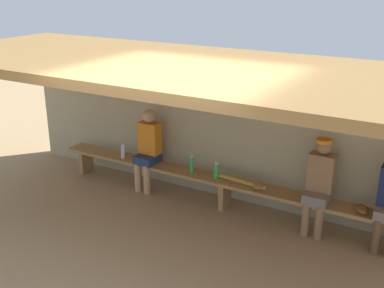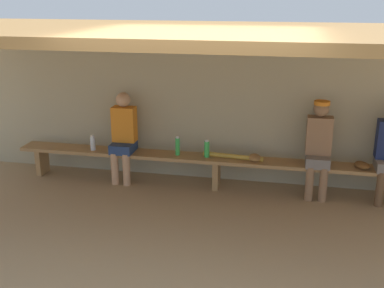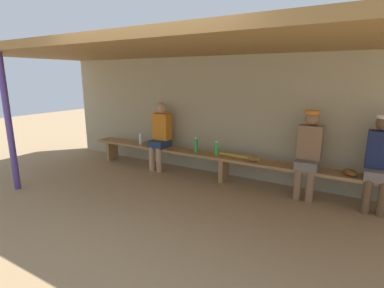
{
  "view_description": "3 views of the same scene",
  "coord_description": "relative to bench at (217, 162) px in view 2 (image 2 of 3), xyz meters",
  "views": [
    {
      "loc": [
        2.82,
        -4.32,
        3.38
      ],
      "look_at": [
        -0.42,
        1.29,
        1.04
      ],
      "focal_mm": 44.61,
      "sensor_mm": 36.0,
      "label": 1
    },
    {
      "loc": [
        0.96,
        -4.76,
        2.72
      ],
      "look_at": [
        -0.28,
        1.15,
        0.77
      ],
      "focal_mm": 44.27,
      "sensor_mm": 36.0,
      "label": 2
    },
    {
      "loc": [
        2.04,
        -3.03,
        1.84
      ],
      "look_at": [
        -0.41,
        1.13,
        0.71
      ],
      "focal_mm": 27.32,
      "sensor_mm": 36.0,
      "label": 3
    }
  ],
  "objects": [
    {
      "name": "player_with_sunglasses",
      "position": [
        -1.39,
        0.0,
        0.34
      ],
      "size": [
        0.34,
        0.42,
        1.34
      ],
      "color": "navy",
      "rests_on": "ground"
    },
    {
      "name": "water_bottle_clear",
      "position": [
        -1.86,
        -0.05,
        0.18
      ],
      "size": [
        0.08,
        0.08,
        0.23
      ],
      "color": "silver",
      "rests_on": "bench"
    },
    {
      "name": "player_leftmost",
      "position": [
        1.39,
        0.0,
        0.36
      ],
      "size": [
        0.34,
        0.42,
        1.34
      ],
      "color": "slate",
      "rests_on": "ground"
    },
    {
      "name": "water_bottle_orange",
      "position": [
        -0.14,
        -0.0,
        0.19
      ],
      "size": [
        0.07,
        0.07,
        0.25
      ],
      "color": "green",
      "rests_on": "bench"
    },
    {
      "name": "baseball_glove_worn",
      "position": [
        1.97,
        -0.03,
        0.12
      ],
      "size": [
        0.27,
        0.29,
        0.09
      ],
      "primitive_type": "ellipsoid",
      "rotation": [
        0.0,
        0.0,
        5.28
      ],
      "color": "brown",
      "rests_on": "bench"
    },
    {
      "name": "ground_plane",
      "position": [
        0.0,
        -1.55,
        -0.39
      ],
      "size": [
        24.0,
        24.0,
        0.0
      ],
      "primitive_type": "plane",
      "color": "#9E7F59"
    },
    {
      "name": "baseball_bat",
      "position": [
        0.23,
        -0.0,
        0.11
      ],
      "size": [
        0.87,
        0.16,
        0.07
      ],
      "primitive_type": "cylinder",
      "rotation": [
        0.0,
        1.57,
        -0.11
      ],
      "color": "#B28C33",
      "rests_on": "bench"
    },
    {
      "name": "back_wall",
      "position": [
        0.0,
        0.45,
        0.71
      ],
      "size": [
        8.0,
        0.2,
        2.2
      ],
      "primitive_type": "cube",
      "color": "tan",
      "rests_on": "ground"
    },
    {
      "name": "baseball_glove_dark_brown",
      "position": [
        0.54,
        -0.02,
        0.12
      ],
      "size": [
        0.21,
        0.27,
        0.09
      ],
      "primitive_type": "ellipsoid",
      "rotation": [
        0.0,
        0.0,
        4.89
      ],
      "color": "olive",
      "rests_on": "bench"
    },
    {
      "name": "bench",
      "position": [
        0.0,
        0.0,
        0.0
      ],
      "size": [
        6.0,
        0.36,
        0.46
      ],
      "color": "#9E7547",
      "rests_on": "ground"
    },
    {
      "name": "dugout_roof",
      "position": [
        0.0,
        -0.85,
        1.87
      ],
      "size": [
        8.0,
        2.8,
        0.12
      ],
      "primitive_type": "cube",
      "color": "olive",
      "rests_on": "back_wall"
    },
    {
      "name": "water_bottle_blue",
      "position": [
        -0.58,
        0.0,
        0.21
      ],
      "size": [
        0.06,
        0.06,
        0.28
      ],
      "color": "green",
      "rests_on": "bench"
    }
  ]
}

